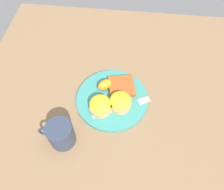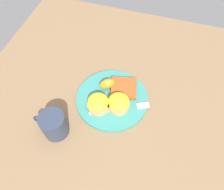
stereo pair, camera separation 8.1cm
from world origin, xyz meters
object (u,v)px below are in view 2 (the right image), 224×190
(sandwich_benedict_right, at_px, (119,103))
(hashbrown_patty, at_px, (124,88))
(orange_wedge, at_px, (107,84))
(fork, at_px, (123,108))
(sandwich_benedict_left, at_px, (98,103))
(cup, at_px, (54,125))

(sandwich_benedict_right, relative_size, hashbrown_patty, 0.85)
(sandwich_benedict_right, distance_m, hashbrown_patty, 0.08)
(orange_wedge, xyz_separation_m, fork, (-0.09, 0.08, -0.02))
(sandwich_benedict_left, relative_size, sandwich_benedict_right, 1.00)
(sandwich_benedict_left, distance_m, fork, 0.10)
(fork, distance_m, cup, 0.25)
(orange_wedge, bearing_deg, hashbrown_patty, -173.56)
(fork, xyz_separation_m, cup, (0.20, 0.15, 0.03))
(sandwich_benedict_left, bearing_deg, orange_wedge, -92.92)
(hashbrown_patty, height_order, orange_wedge, orange_wedge)
(sandwich_benedict_left, bearing_deg, cup, 48.66)
(orange_wedge, height_order, fork, orange_wedge)
(hashbrown_patty, height_order, cup, cup)
(sandwich_benedict_left, xyz_separation_m, fork, (-0.09, -0.02, -0.02))
(orange_wedge, distance_m, fork, 0.12)
(sandwich_benedict_left, distance_m, sandwich_benedict_right, 0.07)
(orange_wedge, bearing_deg, sandwich_benedict_right, 132.49)
(sandwich_benedict_left, height_order, orange_wedge, sandwich_benedict_left)
(sandwich_benedict_right, height_order, orange_wedge, sandwich_benedict_right)
(sandwich_benedict_right, height_order, fork, sandwich_benedict_right)
(hashbrown_patty, relative_size, orange_wedge, 1.62)
(hashbrown_patty, xyz_separation_m, cup, (0.18, 0.23, 0.03))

